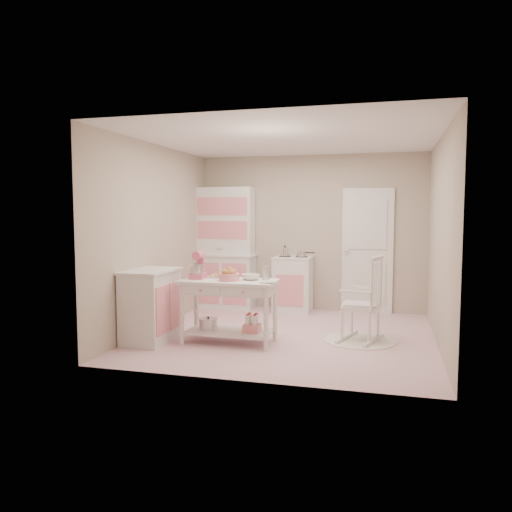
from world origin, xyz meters
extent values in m
plane|color=pink|center=(0.00, 0.00, 0.00)|extent=(3.80, 3.80, 0.00)
cube|color=white|center=(0.00, 0.00, 2.60)|extent=(3.80, 3.80, 0.04)
cube|color=#B3A492|center=(0.00, 1.90, 1.30)|extent=(3.80, 0.04, 2.60)
cube|color=#B3A492|center=(0.00, -1.90, 1.30)|extent=(3.80, 0.04, 2.60)
cube|color=#B3A492|center=(-1.90, 0.00, 1.30)|extent=(0.04, 3.80, 2.60)
cube|color=#B3A492|center=(1.90, 0.00, 1.30)|extent=(0.04, 3.80, 2.60)
cube|color=white|center=(0.95, 1.87, 1.02)|extent=(0.82, 0.05, 2.04)
cube|color=white|center=(-1.43, 1.66, 1.04)|extent=(1.06, 0.50, 2.08)
cube|color=white|center=(-0.23, 1.61, 0.46)|extent=(0.62, 0.57, 0.92)
cube|color=white|center=(-1.63, -0.74, 0.46)|extent=(0.54, 0.84, 0.92)
cylinder|color=white|center=(0.96, -0.04, 0.01)|extent=(0.92, 0.92, 0.01)
cube|color=white|center=(0.96, -0.04, 0.55)|extent=(0.67, 0.83, 1.10)
cube|color=white|center=(-0.64, -0.55, 0.40)|extent=(1.20, 0.60, 0.80)
cube|color=#DC5D7C|center=(-1.06, -0.53, 0.97)|extent=(0.22, 0.29, 0.34)
cube|color=silver|center=(-0.79, -0.37, 0.81)|extent=(0.34, 0.24, 0.02)
cylinder|color=pink|center=(-0.62, -0.60, 0.85)|extent=(0.25, 0.25, 0.09)
imported|color=white|center=(-0.38, -0.47, 0.84)|extent=(0.23, 0.23, 0.07)
cylinder|color=silver|center=(-0.20, -0.39, 0.89)|extent=(0.10, 0.10, 0.17)
imported|color=white|center=(-0.19, -0.67, 0.81)|extent=(0.17, 0.22, 0.02)
camera|label=1|loc=(1.30, -6.45, 1.64)|focal=35.00mm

